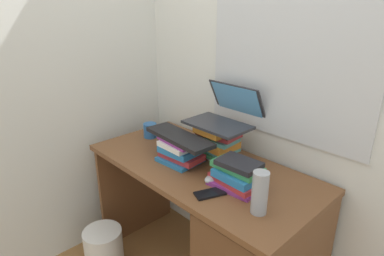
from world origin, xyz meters
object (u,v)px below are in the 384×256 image
desk (242,250)px  book_stack_side (237,174)px  book_stack_tall (216,141)px  laptop (225,114)px  water_bottle (260,193)px  keyboard (179,137)px  computer_mouse (213,178)px  book_stack_keyboard_riser (180,150)px  mug (150,130)px  cell_phone (210,193)px  wastebasket (104,250)px

desk → book_stack_side: book_stack_side is taller
book_stack_tall → laptop: 0.15m
book_stack_side → water_bottle: size_ratio=1.36×
keyboard → computer_mouse: 0.30m
book_stack_keyboard_riser → keyboard: bearing=-107.6°
mug → water_bottle: size_ratio=0.65×
book_stack_side → mug: bearing=174.6°
laptop → cell_phone: laptop is taller
book_stack_side → keyboard: bearing=-176.8°
desk → keyboard: keyboard is taller
laptop → keyboard: laptop is taller
computer_mouse → cell_phone: 0.12m
keyboard → cell_phone: bearing=-15.6°
book_stack_tall → keyboard: bearing=-118.2°
mug → water_bottle: bearing=-9.8°
computer_mouse → keyboard: bearing=175.0°
book_stack_tall → cell_phone: (0.24, -0.30, -0.09)m
book_stack_tall → computer_mouse: bearing=-49.9°
book_stack_side → mug: size_ratio=2.08×
computer_mouse → laptop: bearing=122.3°
water_bottle → wastebasket: water_bottle is taller
book_stack_keyboard_riser → desk: bearing=3.7°
mug → water_bottle: 0.96m
book_stack_side → cell_phone: book_stack_side is taller
mug → wastebasket: (0.05, -0.42, -0.66)m
laptop → water_bottle: laptop is taller
laptop → keyboard: bearing=-111.8°
book_stack_keyboard_riser → book_stack_side: 0.38m
laptop → mug: bearing=-162.3°
book_stack_tall → water_bottle: (0.47, -0.25, -0.00)m
keyboard → book_stack_keyboard_riser: bearing=76.1°
book_stack_tall → laptop: laptop is taller
wastebasket → book_stack_tall: bearing=49.7°
wastebasket → book_stack_side: bearing=26.2°
water_bottle → cell_phone: 0.25m
book_stack_keyboard_riser → computer_mouse: 0.27m
computer_mouse → wastebasket: (-0.61, -0.31, -0.63)m
book_stack_side → water_bottle: 0.21m
book_stack_keyboard_riser → water_bottle: (0.56, -0.08, 0.03)m
keyboard → mug: size_ratio=3.50×
mug → cell_phone: bearing=-16.3°
book_stack_keyboard_riser → laptop: bearing=68.1°
water_bottle → book_stack_tall: bearing=151.6°
keyboard → laptop: bearing=71.9°
cell_phone → wastebasket: cell_phone is taller
computer_mouse → cell_phone: size_ratio=0.76×
keyboard → wastebasket: (-0.34, -0.33, -0.76)m
book_stack_keyboard_riser → keyboard: (-0.00, -0.01, 0.08)m
desk → water_bottle: (0.14, -0.10, 0.44)m
book_stack_tall → water_bottle: book_stack_tall is taller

